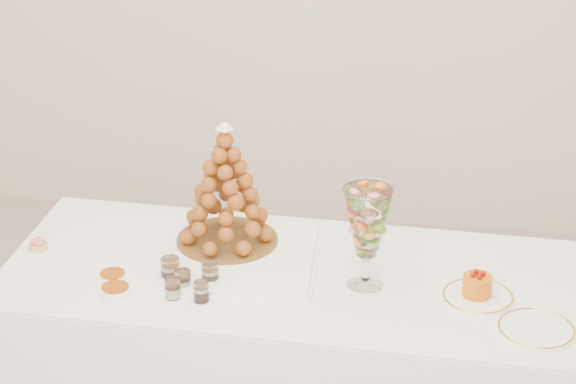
# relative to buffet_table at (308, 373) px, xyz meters

# --- Properties ---
(buffet_table) EXTENTS (1.94, 0.85, 0.73)m
(buffet_table) POSITION_rel_buffet_table_xyz_m (0.00, 0.00, 0.00)
(buffet_table) COLOR white
(buffet_table) RESTS_ON ground
(lace_tray) EXTENTS (0.66, 0.51, 0.02)m
(lace_tray) POSITION_rel_buffet_table_xyz_m (-0.31, 0.06, 0.37)
(lace_tray) COLOR white
(lace_tray) RESTS_ON buffet_table
(macaron_vase) EXTENTS (0.15, 0.15, 0.32)m
(macaron_vase) POSITION_rel_buffet_table_xyz_m (0.18, -0.03, 0.57)
(macaron_vase) COLOR white
(macaron_vase) RESTS_ON buffet_table
(cake_plate) EXTENTS (0.22, 0.22, 0.01)m
(cake_plate) POSITION_rel_buffet_table_xyz_m (0.51, -0.07, 0.37)
(cake_plate) COLOR white
(cake_plate) RESTS_ON buffet_table
(spare_plate) EXTENTS (0.22, 0.22, 0.01)m
(spare_plate) POSITION_rel_buffet_table_xyz_m (0.67, -0.23, 0.37)
(spare_plate) COLOR white
(spare_plate) RESTS_ON buffet_table
(pink_tart) EXTENTS (0.06, 0.06, 0.04)m
(pink_tart) POSITION_rel_buffet_table_xyz_m (-0.88, 0.04, 0.38)
(pink_tart) COLOR tan
(pink_tart) RESTS_ON buffet_table
(verrine_a) EXTENTS (0.07, 0.07, 0.08)m
(verrine_a) POSITION_rel_buffet_table_xyz_m (-0.41, -0.10, 0.40)
(verrine_a) COLOR white
(verrine_a) RESTS_ON buffet_table
(verrine_b) EXTENTS (0.05, 0.05, 0.07)m
(verrine_b) POSITION_rel_buffet_table_xyz_m (-0.36, -0.15, 0.40)
(verrine_b) COLOR white
(verrine_b) RESTS_ON buffet_table
(verrine_c) EXTENTS (0.06, 0.06, 0.07)m
(verrine_c) POSITION_rel_buffet_table_xyz_m (-0.29, -0.10, 0.40)
(verrine_c) COLOR white
(verrine_c) RESTS_ON buffet_table
(verrine_d) EXTENTS (0.06, 0.06, 0.06)m
(verrine_d) POSITION_rel_buffet_table_xyz_m (-0.38, -0.19, 0.39)
(verrine_d) COLOR white
(verrine_d) RESTS_ON buffet_table
(verrine_e) EXTENTS (0.05, 0.05, 0.06)m
(verrine_e) POSITION_rel_buffet_table_xyz_m (-0.30, -0.20, 0.39)
(verrine_e) COLOR white
(verrine_e) RESTS_ON buffet_table
(ramekin_back) EXTENTS (0.09, 0.09, 0.03)m
(ramekin_back) POSITION_rel_buffet_table_xyz_m (-0.59, -0.13, 0.38)
(ramekin_back) COLOR white
(ramekin_back) RESTS_ON buffet_table
(ramekin_front) EXTENTS (0.09, 0.09, 0.03)m
(ramekin_front) POSITION_rel_buffet_table_xyz_m (-0.55, -0.21, 0.38)
(ramekin_front) COLOR white
(ramekin_front) RESTS_ON buffet_table
(croquembouche) EXTENTS (0.33, 0.33, 0.41)m
(croquembouche) POSITION_rel_buffet_table_xyz_m (-0.28, 0.14, 0.58)
(croquembouche) COLOR brown
(croquembouche) RESTS_ON lace_tray
(mousse_cake) EXTENTS (0.09, 0.09, 0.08)m
(mousse_cake) POSITION_rel_buffet_table_xyz_m (0.51, -0.06, 0.40)
(mousse_cake) COLOR #C65B09
(mousse_cake) RESTS_ON cake_plate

